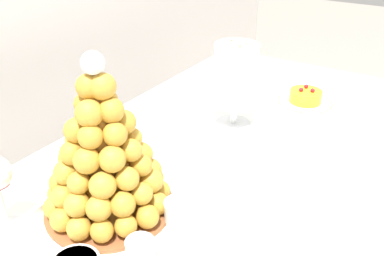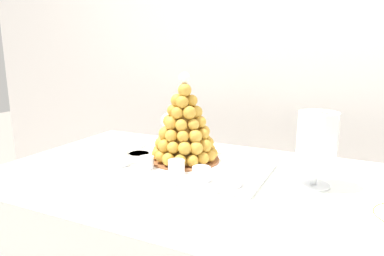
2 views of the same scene
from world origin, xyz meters
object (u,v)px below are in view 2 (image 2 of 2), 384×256
(dessert_cup_left, at_px, (122,158))
(dessert_cup_mid_right, at_px, (201,174))
(croquembouche, at_px, (184,127))
(macaron_goblet, at_px, (317,140))
(wine_glass, at_px, (169,122))
(dessert_cup_right, at_px, (233,177))
(creme_brulee_ramekin, at_px, (139,156))
(dessert_cup_centre, at_px, (176,167))
(dessert_cup_mid_left, at_px, (147,163))
(serving_tray, at_px, (186,167))

(dessert_cup_left, height_order, dessert_cup_mid_right, dessert_cup_left)
(croquembouche, xyz_separation_m, macaron_goblet, (0.48, -0.04, 0.01))
(dessert_cup_left, distance_m, wine_glass, 0.31)
(dessert_cup_mid_right, distance_m, dessert_cup_right, 0.11)
(dessert_cup_mid_right, distance_m, creme_brulee_ramekin, 0.33)
(dessert_cup_left, bearing_deg, dessert_cup_centre, 1.88)
(dessert_cup_left, xyz_separation_m, dessert_cup_mid_left, (0.11, 0.01, -0.01))
(dessert_cup_left, bearing_deg, dessert_cup_mid_left, 3.17)
(serving_tray, relative_size, creme_brulee_ramekin, 6.82)
(serving_tray, bearing_deg, dessert_cup_left, -156.81)
(serving_tray, xyz_separation_m, creme_brulee_ramekin, (-0.20, -0.01, 0.02))
(creme_brulee_ramekin, xyz_separation_m, wine_glass, (0.02, 0.21, 0.10))
(dessert_cup_right, distance_m, wine_glass, 0.51)
(dessert_cup_centre, height_order, dessert_cup_mid_right, dessert_cup_centre)
(dessert_cup_mid_right, xyz_separation_m, macaron_goblet, (0.34, 0.13, 0.12))
(creme_brulee_ramekin, height_order, wine_glass, wine_glass)
(croquembouche, bearing_deg, wine_glass, 137.12)
(croquembouche, relative_size, wine_glass, 2.09)
(dessert_cup_mid_right, distance_m, macaron_goblet, 0.38)
(serving_tray, relative_size, croquembouche, 1.75)
(dessert_cup_centre, xyz_separation_m, wine_glass, (-0.19, 0.28, 0.09))
(dessert_cup_centre, height_order, macaron_goblet, macaron_goblet)
(dessert_cup_mid_left, bearing_deg, dessert_cup_mid_right, -5.30)
(croquembouche, height_order, wine_glass, croquembouche)
(dessert_cup_mid_left, relative_size, wine_glass, 0.32)
(serving_tray, xyz_separation_m, wine_glass, (-0.18, 0.20, 0.12))
(croquembouche, height_order, macaron_goblet, croquembouche)
(croquembouche, xyz_separation_m, wine_glass, (-0.15, 0.14, -0.02))
(dessert_cup_right, distance_m, creme_brulee_ramekin, 0.43)
(dessert_cup_right, relative_size, creme_brulee_ramekin, 0.64)
(croquembouche, distance_m, dessert_cup_left, 0.26)
(serving_tray, height_order, macaron_goblet, macaron_goblet)
(dessert_cup_mid_left, relative_size, dessert_cup_centre, 0.91)
(dessert_cup_left, relative_size, dessert_cup_mid_left, 1.08)
(dessert_cup_mid_right, relative_size, dessert_cup_right, 1.09)
(croquembouche, xyz_separation_m, dessert_cup_centre, (0.04, -0.15, -0.11))
(dessert_cup_right, relative_size, macaron_goblet, 0.22)
(dessert_cup_left, relative_size, dessert_cup_centre, 0.98)
(wine_glass, bearing_deg, macaron_goblet, -15.47)
(dessert_cup_mid_left, bearing_deg, dessert_cup_centre, 0.76)
(serving_tray, height_order, creme_brulee_ramekin, creme_brulee_ramekin)
(dessert_cup_mid_left, xyz_separation_m, dessert_cup_right, (0.33, -0.01, 0.00))
(dessert_cup_mid_right, height_order, creme_brulee_ramekin, dessert_cup_mid_right)
(serving_tray, distance_m, wine_glass, 0.29)
(serving_tray, height_order, croquembouche, croquembouche)
(croquembouche, distance_m, dessert_cup_centre, 0.19)
(croquembouche, relative_size, dessert_cup_right, 6.09)
(dessert_cup_mid_right, bearing_deg, dessert_cup_mid_left, 174.70)
(dessert_cup_mid_left, distance_m, dessert_cup_centre, 0.12)
(serving_tray, xyz_separation_m, dessert_cup_left, (-0.22, -0.09, 0.03))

